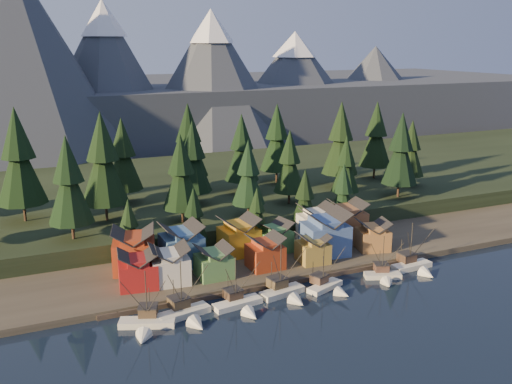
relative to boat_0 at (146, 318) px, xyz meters
name	(u,v)px	position (x,y,z in m)	size (l,w,h in m)	color
ground	(316,314)	(32.00, -7.77, -2.26)	(500.00, 500.00, 0.00)	black
shore_strip	(239,247)	(32.00, 32.23, -1.51)	(400.00, 50.00, 1.50)	#342E26
hillside	(183,193)	(32.00, 82.23, 0.74)	(420.00, 100.00, 6.00)	black
dock	(279,281)	(32.00, 8.73, -1.76)	(80.00, 4.00, 1.00)	#4B3E36
mountain_ridge	(104,94)	(27.80, 205.82, 23.80)	(560.00, 190.00, 90.00)	#434856
boat_0	(146,318)	(0.00, 0.00, 0.00)	(11.21, 11.68, 12.09)	silver
boat_1	(186,307)	(8.13, 0.90, 0.13)	(11.35, 12.00, 12.62)	beige
boat_2	(240,299)	(19.36, 0.63, -0.12)	(10.86, 11.59, 11.57)	white
boat_3	(286,286)	(30.15, 1.90, 0.22)	(10.60, 11.20, 12.60)	beige
boat_4	(329,281)	(40.11, 0.96, -0.13)	(9.57, 10.07, 10.98)	silver
boat_5	(384,270)	(54.62, 1.08, -0.08)	(8.93, 9.49, 10.89)	beige
boat_6	(415,260)	(64.63, 2.61, 0.15)	(10.40, 11.23, 12.42)	white
house_front_0	(138,268)	(2.27, 16.19, 3.46)	(9.03, 8.66, 8.02)	maroon
house_front_1	(170,263)	(9.04, 15.68, 3.64)	(8.84, 8.55, 8.38)	beige
house_front_2	(214,261)	(18.82, 14.79, 3.03)	(7.44, 7.49, 7.21)	#518045
house_front_3	(265,251)	(31.44, 14.98, 3.32)	(7.76, 7.41, 7.76)	#973317
house_front_4	(313,247)	(43.30, 13.77, 2.86)	(7.20, 7.70, 6.88)	olive
house_front_5	(325,232)	(48.59, 17.16, 4.98)	(11.20, 10.35, 10.93)	#3E5992
house_front_6	(373,234)	(61.17, 15.05, 3.17)	(8.87, 8.56, 7.46)	#9F6B38
house_back_0	(134,249)	(3.41, 25.27, 4.55)	(11.17, 10.90, 10.11)	maroon
house_back_1	(181,244)	(14.30, 24.31, 4.50)	(9.21, 9.32, 10.02)	#3C618E
house_back_2	(239,235)	(29.26, 25.69, 4.16)	(9.30, 8.62, 9.37)	orange
house_back_3	(274,236)	(37.79, 23.35, 3.35)	(8.77, 8.09, 7.80)	#3F733E
house_back_4	(317,222)	(51.64, 26.38, 4.26)	(9.32, 8.99, 9.56)	silver
house_back_5	(348,218)	(60.84, 26.22, 4.33)	(9.64, 9.73, 9.68)	#925A34
tree_hill_1	(19,160)	(-18.00, 60.23, 20.39)	(13.07, 13.07, 30.45)	#332319
tree_hill_2	(69,183)	(-8.00, 40.23, 17.63)	(10.91, 10.91, 25.41)	#332319
tree_hill_3	(103,162)	(2.00, 52.23, 19.68)	(12.51, 12.51, 29.14)	#332319
tree_hill_4	(123,157)	(10.00, 67.23, 17.59)	(10.87, 10.87, 25.32)	#332319
tree_hill_5	(181,174)	(20.00, 42.23, 16.70)	(10.17, 10.17, 23.70)	#332319
tree_hill_6	(193,159)	(28.00, 57.23, 17.29)	(10.64, 10.64, 24.79)	#332319
tree_hill_7	(248,175)	(38.00, 40.23, 15.30)	(9.08, 9.08, 21.15)	#332319
tree_hill_8	(242,150)	(46.00, 64.23, 17.41)	(10.73, 10.73, 25.00)	#332319
tree_hill_9	(290,164)	(54.00, 47.23, 15.71)	(9.40, 9.40, 21.90)	#332319
tree_hill_10	(277,140)	(62.00, 72.23, 18.33)	(11.45, 11.45, 26.68)	#332319
tree_hill_11	(346,166)	(70.00, 42.23, 14.61)	(8.54, 8.54, 19.89)	#332319
tree_hill_12	(341,141)	(78.00, 58.23, 19.06)	(12.03, 12.03, 28.01)	#332319
tree_hill_13	(401,151)	(88.00, 40.23, 17.99)	(11.19, 11.19, 26.06)	#332319
tree_hill_14	(376,137)	(96.00, 64.23, 18.40)	(11.51, 11.51, 26.80)	#332319
tree_hill_15	(189,143)	(32.00, 74.23, 18.99)	(11.97, 11.97, 27.89)	#332319
tree_hill_17	(411,150)	(100.00, 50.23, 15.72)	(9.41, 9.41, 21.92)	#332319
tree_shore_0	(129,227)	(4.00, 32.23, 7.55)	(6.53, 6.53, 15.22)	#332319
tree_shore_1	(194,216)	(20.00, 32.23, 8.17)	(7.02, 7.02, 16.35)	#332319
tree_shore_2	(257,212)	(37.00, 32.23, 7.22)	(6.28, 6.28, 14.62)	#332319
tree_shore_3	(305,199)	(51.00, 32.23, 9.19)	(7.81, 7.81, 18.20)	#332319
tree_shore_4	(343,193)	(63.00, 32.23, 9.47)	(8.03, 8.03, 18.71)	#332319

